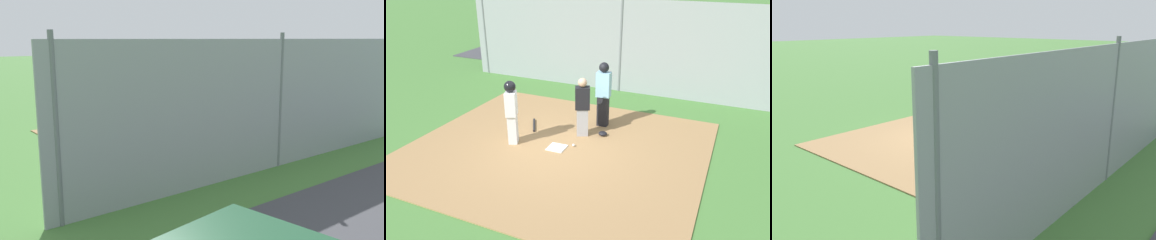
% 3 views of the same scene
% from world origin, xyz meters
% --- Properties ---
extents(ground_plane, '(140.00, 140.00, 0.00)m').
position_xyz_m(ground_plane, '(0.00, 0.00, 0.00)').
color(ground_plane, '#477A38').
extents(dirt_infield, '(7.20, 6.40, 0.03)m').
position_xyz_m(dirt_infield, '(0.00, 0.00, 0.01)').
color(dirt_infield, '#9E774C').
rests_on(dirt_infield, ground_plane).
extents(home_plate, '(0.45, 0.45, 0.02)m').
position_xyz_m(home_plate, '(0.00, 0.00, 0.04)').
color(home_plate, white).
rests_on(home_plate, dirt_infield).
extents(catcher, '(0.45, 0.39, 1.59)m').
position_xyz_m(catcher, '(-0.28, -0.96, 0.86)').
color(catcher, '#9E9EA3').
rests_on(catcher, dirt_infield).
extents(umpire, '(0.39, 0.28, 1.83)m').
position_xyz_m(umpire, '(-0.56, -1.78, 1.00)').
color(umpire, black).
rests_on(umpire, dirt_infield).
extents(runner, '(0.39, 0.45, 1.66)m').
position_xyz_m(runner, '(1.17, 0.17, 0.98)').
color(runner, silver).
rests_on(runner, dirt_infield).
extents(baseball_bat, '(0.46, 0.74, 0.06)m').
position_xyz_m(baseball_bat, '(1.20, -0.93, 0.06)').
color(baseball_bat, black).
rests_on(baseball_bat, dirt_infield).
extents(catcher_mask, '(0.24, 0.20, 0.12)m').
position_xyz_m(catcher_mask, '(-0.81, -1.14, 0.09)').
color(catcher_mask, black).
rests_on(catcher_mask, dirt_infield).
extents(baseball, '(0.07, 0.07, 0.07)m').
position_xyz_m(baseball, '(-0.35, -0.24, 0.07)').
color(baseball, white).
rests_on(baseball, dirt_infield).
extents(backstop_fence, '(12.00, 0.10, 3.35)m').
position_xyz_m(backstop_fence, '(0.00, -4.95, 1.60)').
color(backstop_fence, '#93999E').
rests_on(backstop_fence, ground_plane).
extents(parking_lot, '(18.00, 5.20, 0.04)m').
position_xyz_m(parking_lot, '(0.00, -9.12, 0.02)').
color(parking_lot, '#424247').
rests_on(parking_lot, ground_plane).
extents(parked_car_blue, '(4.40, 2.34, 1.28)m').
position_xyz_m(parked_car_blue, '(5.54, -9.44, 0.61)').
color(parked_car_blue, '#28428C').
rests_on(parked_car_blue, parking_lot).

